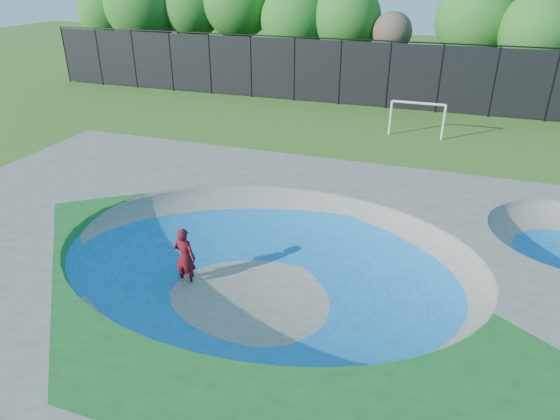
# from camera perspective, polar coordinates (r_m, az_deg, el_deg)

# --- Properties ---
(ground) EXTENTS (120.00, 120.00, 0.00)m
(ground) POSITION_cam_1_polar(r_m,az_deg,el_deg) (13.49, -1.40, -9.95)
(ground) COLOR #355E1A
(ground) RESTS_ON ground
(skate_deck) EXTENTS (22.00, 14.00, 1.50)m
(skate_deck) POSITION_cam_1_polar(r_m,az_deg,el_deg) (13.06, -1.43, -7.29)
(skate_deck) COLOR gray
(skate_deck) RESTS_ON ground
(skater) EXTENTS (0.63, 0.42, 1.73)m
(skater) POSITION_cam_1_polar(r_m,az_deg,el_deg) (13.79, -10.82, -5.30)
(skater) COLOR #AF0E1C
(skater) RESTS_ON ground
(skateboard) EXTENTS (0.79, 0.25, 0.05)m
(skateboard) POSITION_cam_1_polar(r_m,az_deg,el_deg) (14.23, -10.54, -8.18)
(skateboard) COLOR black
(skateboard) RESTS_ON ground
(soccer_goal) EXTENTS (2.77, 0.12, 1.83)m
(soccer_goal) POSITION_cam_1_polar(r_m,az_deg,el_deg) (26.71, 15.44, 10.64)
(soccer_goal) COLOR silver
(soccer_goal) RESTS_ON ground
(fence) EXTENTS (48.09, 0.09, 4.04)m
(fence) POSITION_cam_1_polar(r_m,az_deg,el_deg) (31.98, 12.30, 14.94)
(fence) COLOR black
(fence) RESTS_ON ground
(treeline) EXTENTS (53.04, 7.46, 8.29)m
(treeline) POSITION_cam_1_polar(r_m,az_deg,el_deg) (36.50, 16.50, 20.46)
(treeline) COLOR #463023
(treeline) RESTS_ON ground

